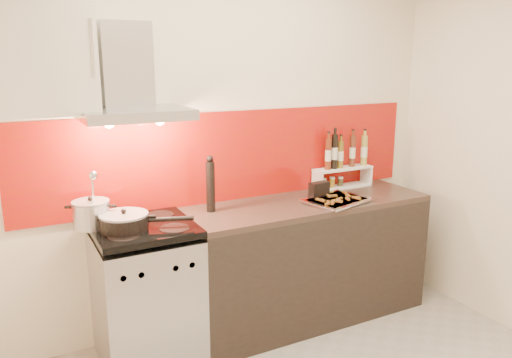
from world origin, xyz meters
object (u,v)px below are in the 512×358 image
counter (306,259)px  baking_tray (337,200)px  range_stove (147,295)px  stock_pot (91,214)px  saute_pan (125,222)px  pepper_mill (210,185)px

counter → baking_tray: (0.16, -0.12, 0.47)m
range_stove → baking_tray: 1.45m
stock_pot → saute_pan: bearing=-41.5°
range_stove → counter: size_ratio=0.51×
counter → saute_pan: size_ratio=3.37×
pepper_mill → stock_pot: bearing=179.3°
stock_pot → saute_pan: (0.17, -0.15, -0.03)m
range_stove → pepper_mill: 0.81m
counter → saute_pan: (-1.31, -0.05, 0.51)m
counter → stock_pot: size_ratio=8.19×
baking_tray → counter: bearing=143.1°
range_stove → saute_pan: bearing=-160.4°
stock_pot → baking_tray: stock_pot is taller
stock_pot → saute_pan: stock_pot is taller
saute_pan → baking_tray: bearing=-3.0°
range_stove → saute_pan: saute_pan is taller
baking_tray → range_stove: bearing=175.1°
saute_pan → pepper_mill: (0.60, 0.14, 0.12)m
range_stove → pepper_mill: size_ratio=2.39×
pepper_mill → range_stove: bearing=-168.7°
stock_pot → range_stove: bearing=-20.8°
counter → baking_tray: baking_tray is taller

